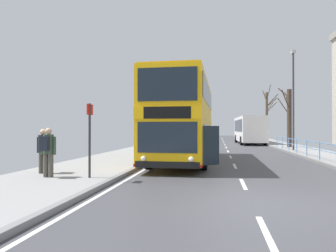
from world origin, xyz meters
name	(u,v)px	position (x,y,z in m)	size (l,w,h in m)	color
ground	(222,200)	(-0.72, 0.00, 0.04)	(15.80, 140.00, 0.20)	#404045
double_decker_bus_main	(184,120)	(-2.58, 9.01, 2.27)	(3.26, 11.00, 4.33)	#F4B20F
background_bus_far_lane	(249,129)	(2.85, 29.56, 1.70)	(2.93, 10.42, 3.10)	white
pedestrian_railing_far_kerb	(320,148)	(4.45, 9.54, 0.79)	(0.05, 23.62, 0.95)	#598CC6
pedestrian_with_backpack	(44,148)	(-7.14, 2.88, 1.09)	(0.55, 0.57, 1.63)	#4C473D
pedestrian_companion	(48,149)	(-6.49, 2.03, 1.11)	(0.54, 0.53, 1.67)	#4C473D
bus_stop_sign_near	(90,132)	(-5.06, 2.17, 1.68)	(0.08, 0.44, 2.49)	#2D2D33
street_lamp_far_side	(293,92)	(4.95, 17.36, 4.55)	(0.28, 0.60, 7.61)	#38383D
bare_tree_far_01	(267,114)	(5.79, 35.47, 3.70)	(1.96, 2.71, 7.35)	#4C3D2D
bare_tree_far_02	(289,117)	(5.42, 21.00, 2.80)	(1.13, 2.29, 5.34)	#423328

